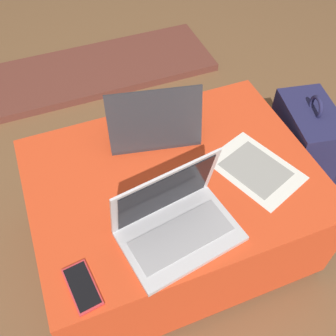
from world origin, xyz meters
TOP-DOWN VIEW (x-y plane):
  - ground_plane at (0.00, 0.00)m, footprint 14.00×14.00m
  - ottoman at (0.00, 0.00)m, footprint 0.98×0.73m
  - laptop_near at (-0.08, -0.20)m, footprint 0.38×0.28m
  - laptop_far at (0.00, 0.21)m, footprint 0.36×0.29m
  - cell_phone at (-0.38, -0.28)m, footprint 0.09×0.16m
  - backpack at (0.63, 0.08)m, footprint 0.29×0.34m
  - paper_sheet at (0.27, -0.08)m, footprint 0.30×0.35m
  - fireplace_hearth at (0.00, 1.24)m, footprint 1.40×0.50m

SIDE VIEW (x-z plane):
  - ground_plane at x=0.00m, z-range 0.00..0.00m
  - fireplace_hearth at x=0.00m, z-range 0.00..0.04m
  - backpack at x=0.63m, z-range -0.04..0.49m
  - ottoman at x=0.00m, z-range 0.00..0.44m
  - paper_sheet at x=0.27m, z-range 0.44..0.44m
  - cell_phone at x=-0.38m, z-range 0.44..0.45m
  - laptop_near at x=-0.08m, z-range 0.37..0.61m
  - laptop_far at x=0.00m, z-range 0.37..0.61m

